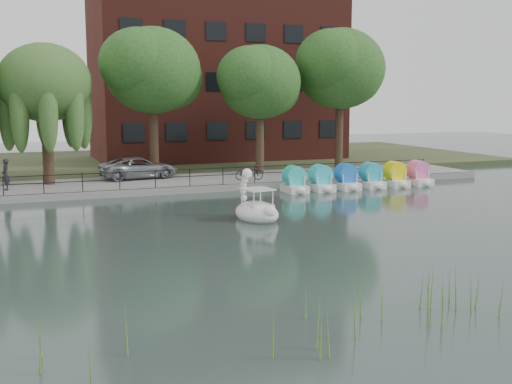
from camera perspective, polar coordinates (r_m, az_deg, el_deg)
ground_plane at (r=24.82m, az=2.27°, el=-4.31°), size 120.00×120.00×0.00m
promenade at (r=39.75m, az=-6.94°, el=0.78°), size 40.00×6.00×0.40m
kerb at (r=36.92m, az=-5.80°, el=0.21°), size 40.00×0.25×0.40m
land_strip at (r=53.35m, az=-10.66°, el=2.63°), size 60.00×22.00×0.36m
railing at (r=36.99m, az=-5.91°, el=1.70°), size 32.00×0.05×1.00m
apartment_building at (r=54.89m, az=-3.55°, el=12.52°), size 20.00×10.07×18.00m
willow_mid at (r=39.26m, az=-18.27°, el=9.17°), size 5.32×5.32×8.15m
broadleaf_center at (r=41.15m, az=-9.18°, el=10.57°), size 6.00×6.00×9.25m
broadleaf_right at (r=42.68m, az=0.35°, el=9.69°), size 5.40×5.40×8.32m
broadleaf_far at (r=46.37m, az=7.51°, el=10.78°), size 6.30×6.30×9.71m
minivan at (r=40.80m, az=-10.34°, el=2.28°), size 3.31×5.86×1.55m
bicycle at (r=39.42m, az=-0.61°, el=1.80°), size 0.84×1.79×1.00m
pedestrian at (r=37.60m, az=-21.37°, el=1.64°), size 0.56×0.76×1.98m
swan_boat at (r=28.85m, az=0.00°, el=-1.50°), size 2.05×2.86×2.23m
pedal_boat_row at (r=39.03m, az=9.12°, el=1.19°), size 9.65×1.70×1.40m
reed_bank at (r=17.91m, az=20.71°, el=-7.93°), size 24.00×2.40×1.20m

